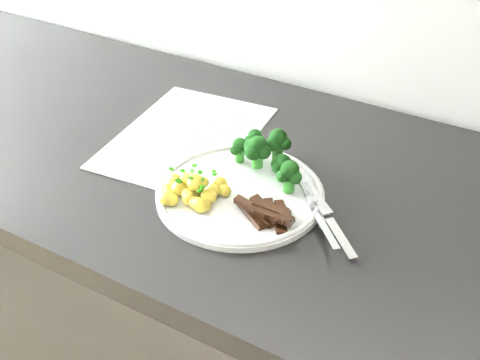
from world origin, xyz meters
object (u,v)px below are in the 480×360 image
object	(u,v)px
knife	(331,224)
fork	(320,218)
plate	(240,192)
counter	(206,337)
potatoes	(193,191)
beef_strips	(268,213)
recipe_paper	(186,137)
broccoli	(268,152)

from	to	relation	value
knife	fork	bearing A→B (deg)	-161.71
plate	knife	bearing A→B (deg)	-0.52
counter	fork	xyz separation A→B (m)	(0.25, -0.07, 0.47)
potatoes	beef_strips	bearing A→B (deg)	6.57
recipe_paper	fork	xyz separation A→B (m)	(0.30, -0.11, 0.02)
beef_strips	plate	bearing A→B (deg)	152.34
knife	beef_strips	bearing A→B (deg)	-157.77
recipe_paper	broccoli	xyz separation A→B (m)	(0.18, -0.03, 0.04)
recipe_paper	potatoes	bearing A→B (deg)	-52.49
beef_strips	fork	world-z (taller)	beef_strips
counter	knife	distance (m)	0.54
beef_strips	fork	size ratio (longest dim) A/B	0.78
plate	broccoli	distance (m)	0.08
counter	recipe_paper	bearing A→B (deg)	141.40
recipe_paper	knife	xyz separation A→B (m)	(0.31, -0.10, 0.01)
counter	fork	world-z (taller)	fork
recipe_paper	plate	size ratio (longest dim) A/B	1.31
counter	knife	bearing A→B (deg)	-13.16
recipe_paper	broccoli	distance (m)	0.18
counter	potatoes	bearing A→B (deg)	-59.23
counter	recipe_paper	size ratio (longest dim) A/B	7.29
broccoli	beef_strips	xyz separation A→B (m)	(0.05, -0.10, -0.03)
plate	beef_strips	xyz separation A→B (m)	(0.07, -0.03, 0.01)
counter	plate	world-z (taller)	plate
broccoli	counter	bearing A→B (deg)	-177.67
potatoes	fork	size ratio (longest dim) A/B	0.82
beef_strips	fork	distance (m)	0.07
plate	beef_strips	bearing A→B (deg)	-27.66
beef_strips	recipe_paper	bearing A→B (deg)	149.94
plate	knife	distance (m)	0.15
broccoli	beef_strips	world-z (taller)	broccoli
knife	counter	bearing A→B (deg)	166.84
plate	fork	size ratio (longest dim) A/B	2.07
recipe_paper	fork	distance (m)	0.32
plate	potatoes	size ratio (longest dim) A/B	2.53
potatoes	counter	bearing A→B (deg)	120.77
fork	plate	bearing A→B (deg)	177.16
counter	potatoes	size ratio (longest dim) A/B	24.20
fork	recipe_paper	bearing A→B (deg)	160.42
recipe_paper	plate	distance (m)	0.19
fork	beef_strips	bearing A→B (deg)	-156.85
knife	recipe_paper	bearing A→B (deg)	162.20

